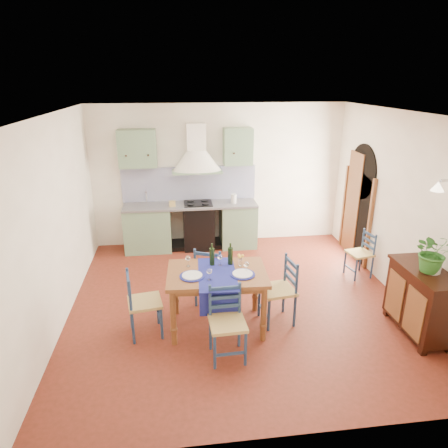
% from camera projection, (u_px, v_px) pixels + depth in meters
% --- Properties ---
extents(floor, '(5.00, 5.00, 0.00)m').
position_uv_depth(floor, '(238.00, 301.00, 6.15)').
color(floor, '#4E1E10').
rests_on(floor, ground).
extents(back_wall, '(5.00, 0.96, 2.80)m').
position_uv_depth(back_wall, '(197.00, 196.00, 7.87)').
color(back_wall, white).
rests_on(back_wall, ground).
extents(right_wall, '(0.26, 5.00, 2.80)m').
position_uv_depth(right_wall, '(393.00, 207.00, 6.25)').
color(right_wall, white).
rests_on(right_wall, ground).
extents(left_wall, '(0.04, 5.00, 2.80)m').
position_uv_depth(left_wall, '(56.00, 223.00, 5.38)').
color(left_wall, white).
rests_on(left_wall, ground).
extents(ceiling, '(5.00, 5.00, 0.01)m').
position_uv_depth(ceiling, '(240.00, 113.00, 5.19)').
color(ceiling, white).
rests_on(ceiling, back_wall).
extents(dining_table, '(1.35, 1.02, 1.15)m').
position_uv_depth(dining_table, '(217.00, 279.00, 5.29)').
color(dining_table, brown).
rests_on(dining_table, ground).
extents(chair_near, '(0.45, 0.45, 0.92)m').
position_uv_depth(chair_near, '(227.00, 322.00, 4.79)').
color(chair_near, navy).
rests_on(chair_near, ground).
extents(chair_far, '(0.57, 0.57, 0.94)m').
position_uv_depth(chair_far, '(211.00, 274.00, 5.96)').
color(chair_far, navy).
rests_on(chair_far, ground).
extents(chair_left, '(0.49, 0.49, 0.91)m').
position_uv_depth(chair_left, '(142.00, 303.00, 5.21)').
color(chair_left, navy).
rests_on(chair_left, ground).
extents(chair_right, '(0.50, 0.50, 0.94)m').
position_uv_depth(chair_right, '(280.00, 290.00, 5.50)').
color(chair_right, navy).
rests_on(chair_right, ground).
extents(chair_spare, '(0.44, 0.44, 0.80)m').
position_uv_depth(chair_spare, '(361.00, 254.00, 6.82)').
color(chair_spare, navy).
rests_on(chair_spare, ground).
extents(sideboard, '(0.50, 1.05, 0.94)m').
position_uv_depth(sideboard, '(421.00, 299.00, 5.23)').
color(sideboard, black).
rests_on(sideboard, ground).
extents(potted_plant, '(0.53, 0.48, 0.53)m').
position_uv_depth(potted_plant, '(434.00, 252.00, 4.96)').
color(potted_plant, '#2C6E26').
rests_on(potted_plant, sideboard).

